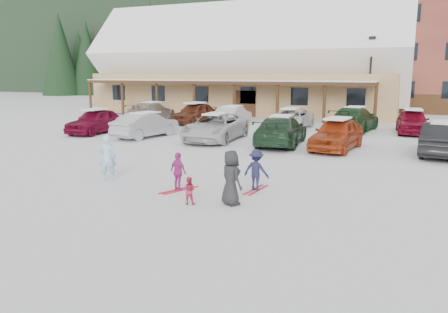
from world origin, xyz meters
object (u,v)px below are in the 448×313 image
at_px(day_lodge, 244,70).
at_px(parked_car_2, 216,127).
at_px(parked_car_0, 96,121).
at_px(parked_car_10, 291,119).
at_px(adult_skier, 107,157).
at_px(child_magenta, 178,172).
at_px(toddler_red, 189,191).
at_px(bystander_dark, 231,178).
at_px(parked_car_5, 443,139).
at_px(child_navy, 256,170).
at_px(parked_car_1, 146,125).
at_px(parked_car_7, 152,111).
at_px(parked_car_11, 354,119).
at_px(parked_car_3, 281,131).
at_px(parked_car_9, 233,116).
at_px(lamp_post, 370,74).
at_px(parked_car_12, 412,121).
at_px(parked_car_8, 195,113).

height_order(day_lodge, parked_car_2, day_lodge).
distance_m(parked_car_0, parked_car_10, 12.56).
distance_m(adult_skier, child_magenta, 2.97).
height_order(toddler_red, bystander_dark, bystander_dark).
bearing_deg(bystander_dark, parked_car_2, -29.63).
relative_size(parked_car_5, parked_car_10, 0.92).
bearing_deg(child_navy, parked_car_2, -52.37).
bearing_deg(day_lodge, parked_car_1, -87.55).
bearing_deg(parked_car_1, parked_car_7, -50.36).
relative_size(parked_car_2, parked_car_10, 1.08).
bearing_deg(parked_car_11, parked_car_5, 131.42).
relative_size(parked_car_1, parked_car_3, 0.84).
bearing_deg(parked_car_9, parked_car_11, -178.82).
xyz_separation_m(toddler_red, parked_car_0, (-12.19, 11.00, 0.35)).
bearing_deg(parked_car_0, lamp_post, 42.16).
xyz_separation_m(parked_car_2, parked_car_9, (-1.64, 6.68, -0.05)).
bearing_deg(bystander_dark, parked_car_10, -46.83).
bearing_deg(parked_car_7, parked_car_0, 93.83).
distance_m(parked_car_5, parked_car_11, 8.47).
bearing_deg(parked_car_1, parked_car_2, -163.44).
distance_m(toddler_red, parked_car_0, 16.42).
relative_size(toddler_red, child_navy, 0.61).
height_order(parked_car_1, parked_car_9, parked_car_1).
height_order(child_magenta, parked_car_10, parked_car_10).
height_order(adult_skier, parked_car_7, adult_skier).
height_order(parked_car_11, parked_car_12, parked_car_11).
relative_size(child_magenta, parked_car_9, 0.29).
bearing_deg(child_magenta, parked_car_5, -106.41).
height_order(bystander_dark, parked_car_3, bystander_dark).
distance_m(day_lodge, parked_car_9, 12.26).
relative_size(day_lodge, parked_car_11, 5.41).
relative_size(adult_skier, parked_car_1, 0.37).
bearing_deg(adult_skier, parked_car_5, -174.37).
bearing_deg(child_navy, parked_car_9, -59.18).
bearing_deg(parked_car_10, adult_skier, -97.70).
xyz_separation_m(parked_car_1, parked_car_3, (7.98, 0.42, 0.04)).
bearing_deg(parked_car_3, parked_car_12, -135.29).
bearing_deg(child_navy, toddler_red, 65.82).
bearing_deg(adult_skier, parked_car_11, -146.45).
bearing_deg(toddler_red, parked_car_8, -76.58).
xyz_separation_m(child_navy, parked_car_8, (-10.16, 15.89, 0.11)).
distance_m(parked_car_8, parked_car_10, 7.30).
bearing_deg(day_lodge, adult_skier, -79.35).
distance_m(parked_car_10, parked_car_12, 7.51).
xyz_separation_m(day_lodge, parked_car_1, (0.79, -18.53, -3.22)).
bearing_deg(parked_car_1, parked_car_10, -124.54).
xyz_separation_m(child_navy, parked_car_11, (1.17, 16.01, 0.12)).
distance_m(child_navy, parked_car_8, 18.86).
height_order(parked_car_0, parked_car_10, parked_car_0).
distance_m(child_magenta, parked_car_2, 10.53).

